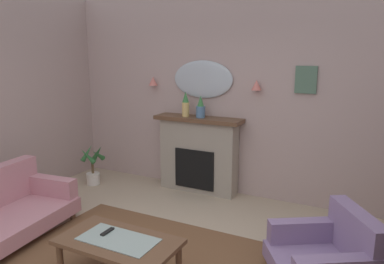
{
  "coord_description": "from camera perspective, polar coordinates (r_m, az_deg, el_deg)",
  "views": [
    {
      "loc": [
        1.75,
        -2.33,
        2.08
      ],
      "look_at": [
        -0.21,
        1.5,
        1.17
      ],
      "focal_mm": 34.3,
      "sensor_mm": 36.0,
      "label": 1
    }
  ],
  "objects": [
    {
      "name": "framed_picture",
      "position": [
        5.09,
        17.3,
        7.76
      ],
      "size": [
        0.28,
        0.03,
        0.36
      ],
      "primitive_type": "cube",
      "color": "#4C6B56"
    },
    {
      "name": "tv_remote",
      "position": [
        3.64,
        -13.02,
        -14.9
      ],
      "size": [
        0.04,
        0.16,
        0.02
      ],
      "primitive_type": "cube",
      "color": "black",
      "rests_on": "coffee_table"
    },
    {
      "name": "fireplace",
      "position": [
        5.61,
        0.98,
        -3.59
      ],
      "size": [
        1.36,
        0.36,
        1.16
      ],
      "color": "gray",
      "rests_on": "ground"
    },
    {
      "name": "potted_plant_small_fern",
      "position": [
        6.17,
        -15.15,
        -5.28
      ],
      "size": [
        0.35,
        0.36,
        0.65
      ],
      "color": "silver",
      "rests_on": "ground"
    },
    {
      "name": "coffee_table",
      "position": [
        3.54,
        -11.35,
        -16.88
      ],
      "size": [
        1.1,
        0.6,
        0.45
      ],
      "color": "brown",
      "rests_on": "ground"
    },
    {
      "name": "armchair_by_coffee_table",
      "position": [
        3.71,
        20.47,
        -17.4
      ],
      "size": [
        1.12,
        1.11,
        0.71
      ],
      "color": "gray",
      "rests_on": "ground"
    },
    {
      "name": "wall_sconce_right",
      "position": [
        5.19,
        10.0,
        7.19
      ],
      "size": [
        0.14,
        0.14,
        0.14
      ],
      "primitive_type": "cone",
      "color": "#D17066"
    },
    {
      "name": "wall_back",
      "position": [
        5.4,
        8.05,
        5.65
      ],
      "size": [
        6.74,
        0.1,
        2.98
      ],
      "primitive_type": "cube",
      "color": "#B29993",
      "rests_on": "ground"
    },
    {
      "name": "wall_mirror",
      "position": [
        5.54,
        1.67,
        8.18
      ],
      "size": [
        0.96,
        0.06,
        0.56
      ],
      "primitive_type": "ellipsoid",
      "color": "#B2BCC6"
    },
    {
      "name": "wall_sconce_left",
      "position": [
        5.92,
        -6.07,
        7.88
      ],
      "size": [
        0.14,
        0.14,
        0.14
      ],
      "primitive_type": "cone",
      "color": "#D17066"
    },
    {
      "name": "mantel_vase_centre",
      "position": [
        5.41,
        1.35,
        3.72
      ],
      "size": [
        0.14,
        0.14,
        0.33
      ],
      "color": "#4C7093",
      "rests_on": "fireplace"
    },
    {
      "name": "mantel_vase_left",
      "position": [
        5.52,
        -1.0,
        4.28
      ],
      "size": [
        0.11,
        0.11,
        0.37
      ],
      "color": "tan",
      "rests_on": "fireplace"
    }
  ]
}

